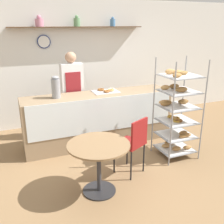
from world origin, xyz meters
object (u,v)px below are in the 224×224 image
Objects in this scene: cafe_table at (99,156)px; person_worker at (72,92)px; coffee_carafe at (56,87)px; donut_tray_counter at (107,91)px; cafe_chair at (134,140)px; pastry_rack at (177,112)px.

person_worker is at bearing 85.49° from cafe_table.
cafe_table is at bearing -81.05° from coffee_carafe.
person_worker is at bearing 146.08° from donut_tray_counter.
donut_tray_counter reaches higher than cafe_chair.
cafe_chair is 2.33× the size of coffee_carafe.
cafe_table is (-1.56, -0.51, -0.25)m from pastry_rack.
pastry_rack is 0.99× the size of person_worker.
cafe_table is 1.64m from coffee_carafe.
coffee_carafe is 0.98m from donut_tray_counter.
cafe_chair is at bearing 19.58° from cafe_table.
donut_tray_counter is (0.73, 1.58, 0.44)m from cafe_table.
pastry_rack reaches higher than cafe_chair.
donut_tray_counter reaches higher than cafe_table.
cafe_table is at bearing -114.70° from donut_tray_counter.
cafe_chair is at bearing -94.11° from donut_tray_counter.
cafe_chair is at bearing -163.20° from pastry_rack.
cafe_table is 1.80m from donut_tray_counter.
cafe_chair is (-0.93, -0.28, -0.24)m from pastry_rack.
pastry_rack is 1.86× the size of cafe_chair.
pastry_rack is 2.03× the size of cafe_table.
cafe_chair reaches higher than cafe_table.
pastry_rack is at bearing -29.07° from coffee_carafe.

